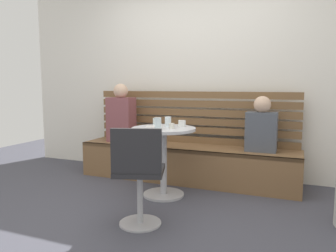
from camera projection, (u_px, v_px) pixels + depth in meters
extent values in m
plane|color=#42424C|center=(143.00, 216.00, 2.96)|extent=(8.00, 8.00, 0.00)
cube|color=white|center=(197.00, 65.00, 4.29)|extent=(5.20, 0.10, 2.90)
cube|color=brown|center=(186.00, 163.00, 4.03)|extent=(2.70, 0.52, 0.44)
cube|color=brown|center=(179.00, 151.00, 3.79)|extent=(2.70, 0.04, 0.04)
cube|color=brown|center=(192.00, 140.00, 4.22)|extent=(2.65, 0.04, 0.09)
cube|color=brown|center=(192.00, 130.00, 4.21)|extent=(2.65, 0.04, 0.09)
cube|color=brown|center=(192.00, 121.00, 4.19)|extent=(2.65, 0.04, 0.09)
cube|color=brown|center=(192.00, 113.00, 4.18)|extent=(2.65, 0.04, 0.09)
cube|color=brown|center=(192.00, 104.00, 4.17)|extent=(2.65, 0.04, 0.09)
cube|color=brown|center=(192.00, 95.00, 4.15)|extent=(2.65, 0.04, 0.09)
cylinder|color=#ADADB2|center=(164.00, 194.00, 3.51)|extent=(0.44, 0.44, 0.02)
cylinder|color=#ADADB2|center=(164.00, 162.00, 3.47)|extent=(0.07, 0.07, 0.69)
cylinder|color=silver|center=(164.00, 129.00, 3.42)|extent=(0.68, 0.68, 0.03)
cylinder|color=#ADADB2|center=(140.00, 223.00, 2.78)|extent=(0.36, 0.36, 0.02)
cylinder|color=#ADADB2|center=(140.00, 199.00, 2.76)|extent=(0.05, 0.05, 0.45)
cube|color=#232326|center=(140.00, 171.00, 2.73)|extent=(0.51, 0.51, 0.04)
cube|color=#232326|center=(136.00, 151.00, 2.54)|extent=(0.39, 0.17, 0.36)
cube|color=brown|center=(121.00, 120.00, 4.31)|extent=(0.34, 0.22, 0.59)
sphere|color=#DBB293|center=(121.00, 91.00, 4.26)|extent=(0.19, 0.19, 0.19)
cube|color=#4C515B|center=(261.00, 132.00, 3.67)|extent=(0.34, 0.22, 0.44)
sphere|color=#DBB293|center=(262.00, 104.00, 3.63)|extent=(0.19, 0.19, 0.19)
cylinder|color=silver|center=(172.00, 126.00, 3.35)|extent=(0.06, 0.06, 0.05)
cylinder|color=white|center=(168.00, 122.00, 3.49)|extent=(0.07, 0.07, 0.11)
cylinder|color=silver|center=(156.00, 122.00, 3.63)|extent=(0.08, 0.08, 0.08)
cylinder|color=white|center=(182.00, 124.00, 3.49)|extent=(0.08, 0.08, 0.07)
cylinder|color=silver|center=(158.00, 123.00, 3.29)|extent=(0.07, 0.07, 0.12)
cylinder|color=white|center=(154.00, 127.00, 3.45)|extent=(0.17, 0.17, 0.01)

